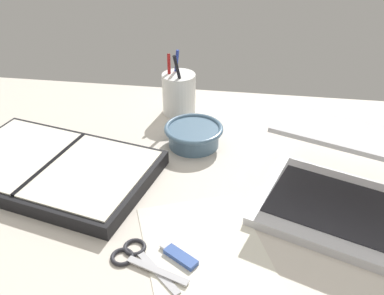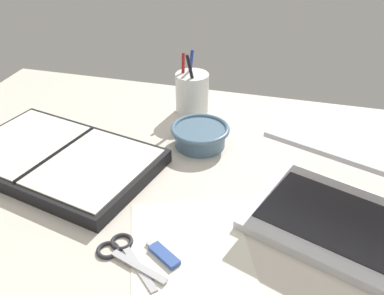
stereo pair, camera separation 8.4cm
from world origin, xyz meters
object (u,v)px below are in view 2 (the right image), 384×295
object	(u,v)px
laptop	(355,199)
bowl	(200,135)
pen_cup	(192,93)
planner	(59,159)
scissors	(121,251)

from	to	relation	value
laptop	bowl	bearing A→B (deg)	171.50
pen_cup	planner	size ratio (longest dim) A/B	0.36
bowl	scissors	xyz separation A→B (cm)	(-4.34, -35.57, -2.33)
planner	pen_cup	bearing A→B (deg)	68.95
bowl	pen_cup	xyz separation A→B (cm)	(-6.02, 15.26, 2.70)
planner	bowl	bearing A→B (deg)	43.23
pen_cup	scissors	size ratio (longest dim) A/B	1.22
pen_cup	scissors	distance (cm)	51.10
pen_cup	scissors	xyz separation A→B (cm)	(1.68, -50.83, -5.04)
laptop	scissors	xyz separation A→B (cm)	(-36.46, -17.72, -4.70)
scissors	pen_cup	bearing A→B (deg)	123.05
planner	scissors	distance (cm)	30.15
bowl	planner	bearing A→B (deg)	-149.81
laptop	bowl	size ratio (longest dim) A/B	3.01
bowl	scissors	bearing A→B (deg)	-96.96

